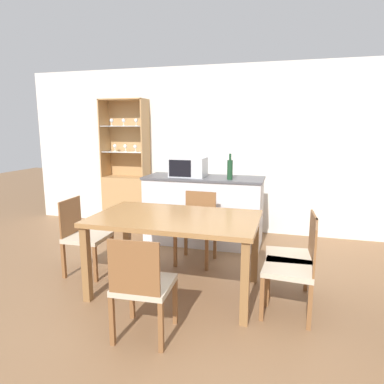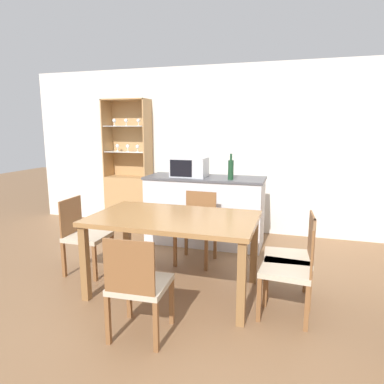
% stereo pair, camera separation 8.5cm
% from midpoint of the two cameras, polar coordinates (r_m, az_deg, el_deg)
% --- Properties ---
extents(ground_plane, '(18.00, 18.00, 0.00)m').
position_cam_midpoint_polar(ground_plane, '(3.26, -3.05, -19.18)').
color(ground_plane, brown).
extents(wall_back, '(6.80, 0.06, 2.55)m').
position_cam_midpoint_polar(wall_back, '(5.38, 6.50, 6.96)').
color(wall_back, silver).
rests_on(wall_back, ground_plane).
extents(kitchen_counter, '(1.64, 0.63, 0.95)m').
position_cam_midpoint_polar(kitchen_counter, '(4.83, 2.62, -3.03)').
color(kitchen_counter, silver).
rests_on(kitchen_counter, ground_plane).
extents(display_cabinet, '(0.75, 0.34, 2.06)m').
position_cam_midpoint_polar(display_cabinet, '(5.81, -9.99, 0.36)').
color(display_cabinet, tan).
rests_on(display_cabinet, ground_plane).
extents(dining_table, '(1.60, 0.96, 0.77)m').
position_cam_midpoint_polar(dining_table, '(3.35, -2.33, -5.53)').
color(dining_table, olive).
rests_on(dining_table, ground_plane).
extents(dining_chair_head_near, '(0.45, 0.45, 0.84)m').
position_cam_midpoint_polar(dining_chair_head_near, '(2.74, -8.02, -15.11)').
color(dining_chair_head_near, '#C1B299').
rests_on(dining_chair_head_near, ground_plane).
extents(dining_chair_side_right_near, '(0.45, 0.45, 0.84)m').
position_cam_midpoint_polar(dining_chair_side_right_near, '(3.13, 17.05, -12.17)').
color(dining_chair_side_right_near, '#C1B299').
rests_on(dining_chair_side_right_near, ground_plane).
extents(dining_chair_side_left_far, '(0.43, 0.43, 0.84)m').
position_cam_midpoint_polar(dining_chair_side_left_far, '(4.04, -16.93, -6.88)').
color(dining_chair_side_left_far, '#C1B299').
rests_on(dining_chair_side_left_far, ground_plane).
extents(dining_chair_head_far, '(0.44, 0.44, 0.84)m').
position_cam_midpoint_polar(dining_chair_head_far, '(4.17, 1.41, -5.89)').
color(dining_chair_head_far, '#C1B299').
rests_on(dining_chair_head_far, ground_plane).
extents(dining_chair_side_right_far, '(0.45, 0.45, 0.84)m').
position_cam_midpoint_polar(dining_chair_side_right_far, '(3.40, 17.07, -10.27)').
color(dining_chair_side_right_far, '#C1B299').
rests_on(dining_chair_side_right_far, ground_plane).
extents(microwave, '(0.48, 0.35, 0.26)m').
position_cam_midpoint_polar(microwave, '(4.74, 0.07, 4.17)').
color(microwave, '#B7BABF').
rests_on(microwave, kitchen_counter).
extents(wine_bottle, '(0.07, 0.07, 0.34)m').
position_cam_midpoint_polar(wine_bottle, '(4.50, 7.02, 3.79)').
color(wine_bottle, '#193D23').
rests_on(wine_bottle, kitchen_counter).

